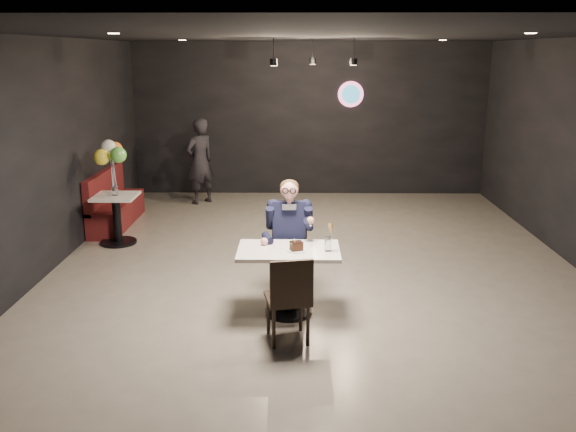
{
  "coord_description": "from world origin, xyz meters",
  "views": [
    {
      "loc": [
        -0.25,
        -7.71,
        2.81
      ],
      "look_at": [
        -0.35,
        -0.86,
        0.96
      ],
      "focal_mm": 38.0,
      "sensor_mm": 36.0,
      "label": 1
    }
  ],
  "objects_px": {
    "chair_far": "(289,258)",
    "booth_bench": "(116,198)",
    "chair_near": "(288,297)",
    "passerby": "(200,161)",
    "side_table": "(117,219)",
    "sundae_glass": "(328,243)",
    "balloon_vase": "(115,190)",
    "seated_man": "(289,237)",
    "main_table": "(289,282)"
  },
  "relations": [
    {
      "from": "chair_near",
      "to": "booth_bench",
      "type": "xyz_separation_m",
      "value": [
        -2.91,
        4.15,
        0.0
      ]
    },
    {
      "from": "sundae_glass",
      "to": "seated_man",
      "type": "bearing_deg",
      "value": 124.96
    },
    {
      "from": "chair_far",
      "to": "booth_bench",
      "type": "bearing_deg",
      "value": 134.5
    },
    {
      "from": "booth_bench",
      "to": "main_table",
      "type": "bearing_deg",
      "value": -50.35
    },
    {
      "from": "chair_far",
      "to": "sundae_glass",
      "type": "distance_m",
      "value": 0.82
    },
    {
      "from": "chair_far",
      "to": "booth_bench",
      "type": "height_order",
      "value": "booth_bench"
    },
    {
      "from": "sundae_glass",
      "to": "passerby",
      "type": "bearing_deg",
      "value": 112.86
    },
    {
      "from": "booth_bench",
      "to": "balloon_vase",
      "type": "bearing_deg",
      "value": -73.3
    },
    {
      "from": "main_table",
      "to": "sundae_glass",
      "type": "height_order",
      "value": "sundae_glass"
    },
    {
      "from": "sundae_glass",
      "to": "passerby",
      "type": "relative_size",
      "value": 0.1
    },
    {
      "from": "side_table",
      "to": "passerby",
      "type": "bearing_deg",
      "value": 71.4
    },
    {
      "from": "seated_man",
      "to": "booth_bench",
      "type": "xyz_separation_m",
      "value": [
        -2.91,
        2.96,
        -0.26
      ]
    },
    {
      "from": "booth_bench",
      "to": "passerby",
      "type": "relative_size",
      "value": 1.14
    },
    {
      "from": "main_table",
      "to": "seated_man",
      "type": "bearing_deg",
      "value": 90.0
    },
    {
      "from": "chair_near",
      "to": "side_table",
      "type": "bearing_deg",
      "value": 117.91
    },
    {
      "from": "main_table",
      "to": "sundae_glass",
      "type": "distance_m",
      "value": 0.62
    },
    {
      "from": "seated_man",
      "to": "main_table",
      "type": "bearing_deg",
      "value": -90.0
    },
    {
      "from": "main_table",
      "to": "passerby",
      "type": "xyz_separation_m",
      "value": [
        -1.75,
        5.09,
        0.43
      ]
    },
    {
      "from": "side_table",
      "to": "balloon_vase",
      "type": "xyz_separation_m",
      "value": [
        0.0,
        0.0,
        0.44
      ]
    },
    {
      "from": "booth_bench",
      "to": "side_table",
      "type": "distance_m",
      "value": 1.05
    },
    {
      "from": "seated_man",
      "to": "booth_bench",
      "type": "distance_m",
      "value": 4.16
    },
    {
      "from": "seated_man",
      "to": "sundae_glass",
      "type": "bearing_deg",
      "value": -55.04
    },
    {
      "from": "main_table",
      "to": "booth_bench",
      "type": "relative_size",
      "value": 0.6
    },
    {
      "from": "seated_man",
      "to": "sundae_glass",
      "type": "xyz_separation_m",
      "value": [
        0.42,
        -0.6,
        0.11
      ]
    },
    {
      "from": "chair_near",
      "to": "booth_bench",
      "type": "relative_size",
      "value": 0.5
    },
    {
      "from": "chair_far",
      "to": "passerby",
      "type": "height_order",
      "value": "passerby"
    },
    {
      "from": "chair_far",
      "to": "passerby",
      "type": "xyz_separation_m",
      "value": [
        -1.75,
        4.54,
        0.35
      ]
    },
    {
      "from": "chair_far",
      "to": "chair_near",
      "type": "relative_size",
      "value": 1.0
    },
    {
      "from": "side_table",
      "to": "main_table",
      "type": "bearing_deg",
      "value": -43.9
    },
    {
      "from": "sundae_glass",
      "to": "booth_bench",
      "type": "distance_m",
      "value": 4.89
    },
    {
      "from": "main_table",
      "to": "chair_near",
      "type": "bearing_deg",
      "value": -90.0
    },
    {
      "from": "balloon_vase",
      "to": "main_table",
      "type": "bearing_deg",
      "value": -43.9
    },
    {
      "from": "main_table",
      "to": "side_table",
      "type": "relative_size",
      "value": 1.43
    },
    {
      "from": "side_table",
      "to": "passerby",
      "type": "distance_m",
      "value": 2.75
    },
    {
      "from": "passerby",
      "to": "booth_bench",
      "type": "bearing_deg",
      "value": 8.82
    },
    {
      "from": "chair_near",
      "to": "seated_man",
      "type": "xyz_separation_m",
      "value": [
        0.0,
        1.18,
        0.26
      ]
    },
    {
      "from": "chair_near",
      "to": "sundae_glass",
      "type": "xyz_separation_m",
      "value": [
        0.42,
        0.58,
        0.37
      ]
    },
    {
      "from": "side_table",
      "to": "passerby",
      "type": "height_order",
      "value": "passerby"
    },
    {
      "from": "chair_far",
      "to": "balloon_vase",
      "type": "distance_m",
      "value": 3.29
    },
    {
      "from": "chair_far",
      "to": "booth_bench",
      "type": "xyz_separation_m",
      "value": [
        -2.91,
        2.96,
        0.0
      ]
    },
    {
      "from": "booth_bench",
      "to": "sundae_glass",
      "type": "bearing_deg",
      "value": -46.93
    },
    {
      "from": "passerby",
      "to": "side_table",
      "type": "bearing_deg",
      "value": 26.76
    },
    {
      "from": "chair_far",
      "to": "balloon_vase",
      "type": "xyz_separation_m",
      "value": [
        -2.61,
        1.96,
        0.36
      ]
    },
    {
      "from": "sundae_glass",
      "to": "balloon_vase",
      "type": "height_order",
      "value": "sundae_glass"
    },
    {
      "from": "sundae_glass",
      "to": "passerby",
      "type": "xyz_separation_m",
      "value": [
        -2.17,
        5.14,
        -0.02
      ]
    },
    {
      "from": "main_table",
      "to": "side_table",
      "type": "bearing_deg",
      "value": 136.1
    },
    {
      "from": "chair_far",
      "to": "seated_man",
      "type": "distance_m",
      "value": 0.26
    },
    {
      "from": "sundae_glass",
      "to": "balloon_vase",
      "type": "relative_size",
      "value": 1.14
    },
    {
      "from": "side_table",
      "to": "seated_man",
      "type": "bearing_deg",
      "value": -36.93
    },
    {
      "from": "chair_far",
      "to": "seated_man",
      "type": "xyz_separation_m",
      "value": [
        0.0,
        0.0,
        0.26
      ]
    }
  ]
}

